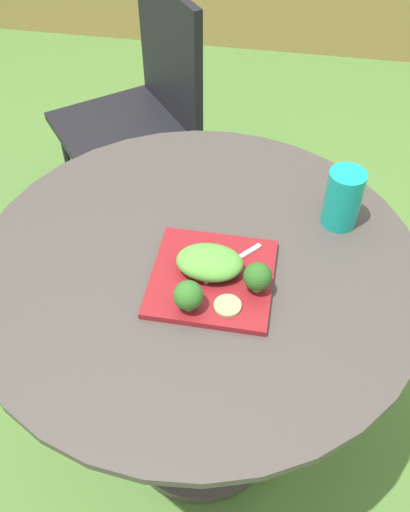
{
  "coord_description": "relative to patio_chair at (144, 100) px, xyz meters",
  "views": [
    {
      "loc": [
        0.16,
        -0.8,
        1.62
      ],
      "look_at": [
        0.02,
        -0.03,
        0.79
      ],
      "focal_mm": 40.36,
      "sensor_mm": 36.0,
      "label": 1
    }
  ],
  "objects": [
    {
      "name": "salad_plate",
      "position": [
        0.41,
        -0.99,
        0.23
      ],
      "size": [
        0.24,
        0.24,
        0.01
      ],
      "primitive_type": "cube",
      "color": "maroon",
      "rests_on": "patio_table"
    },
    {
      "name": "patio_chair",
      "position": [
        0.0,
        0.0,
        0.0
      ],
      "size": [
        0.62,
        0.62,
        0.9
      ],
      "color": "black",
      "rests_on": "ground_plane"
    },
    {
      "name": "patio_table",
      "position": [
        0.37,
        -0.94,
        -0.03
      ],
      "size": [
        0.94,
        0.94,
        0.75
      ],
      "color": "#423D38",
      "rests_on": "ground_plane"
    },
    {
      "name": "drinking_glass",
      "position": [
        0.65,
        -0.77,
        0.28
      ],
      "size": [
        0.08,
        0.08,
        0.13
      ],
      "color": "#149989",
      "rests_on": "patio_table"
    },
    {
      "name": "ground_plane",
      "position": [
        0.37,
        -0.94,
        -0.53
      ],
      "size": [
        12.0,
        12.0,
        0.0
      ],
      "primitive_type": "plane",
      "color": "#4C7533"
    },
    {
      "name": "broccoli_floret_1",
      "position": [
        0.38,
        -1.08,
        0.27
      ],
      "size": [
        0.06,
        0.06,
        0.06
      ],
      "color": "#99B770",
      "rests_on": "salad_plate"
    },
    {
      "name": "fork",
      "position": [
        0.43,
        -0.96,
        0.24
      ],
      "size": [
        0.11,
        0.13,
        0.0
      ],
      "color": "silver",
      "rests_on": "salad_plate"
    },
    {
      "name": "broccoli_floret_0",
      "position": [
        0.5,
        -1.01,
        0.27
      ],
      "size": [
        0.06,
        0.06,
        0.06
      ],
      "color": "#99B770",
      "rests_on": "salad_plate"
    },
    {
      "name": "cucumber_slice_0",
      "position": [
        0.45,
        -1.06,
        0.24
      ],
      "size": [
        0.05,
        0.05,
        0.01
      ],
      "primitive_type": "cylinder",
      "color": "#8EB766",
      "rests_on": "salad_plate"
    },
    {
      "name": "lettuce_mound",
      "position": [
        0.4,
        -0.98,
        0.26
      ],
      "size": [
        0.13,
        0.1,
        0.05
      ],
      "primitive_type": "ellipsoid",
      "color": "#519338",
      "rests_on": "salad_plate"
    }
  ]
}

